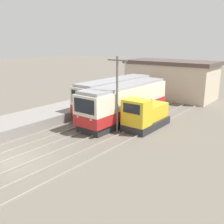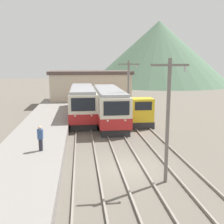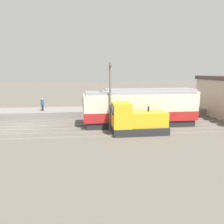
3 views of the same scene
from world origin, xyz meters
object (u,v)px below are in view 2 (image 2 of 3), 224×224
Objects in this scene: commuter_train_left at (83,105)px; catenary_mast_near at (168,117)px; shunting_locomotive at (138,113)px; commuter_train_center at (109,107)px; catenary_mast_mid at (128,93)px; person_on_platform at (40,137)px.

catenary_mast_near is at bearing -75.63° from commuter_train_left.
commuter_train_left is 6.58m from shunting_locomotive.
commuter_train_center is at bearing -35.59° from commuter_train_left.
commuter_train_center is 1.82× the size of catenary_mast_mid.
person_on_platform is (-2.86, -13.24, 0.02)m from commuter_train_left.
commuter_train_left reaches higher than person_on_platform.
commuter_train_left is 7.18m from catenary_mast_mid.
commuter_train_left is at bearing 77.81° from person_on_platform.
person_on_platform is at bearing 153.50° from catenary_mast_near.
shunting_locomotive is 13.38m from person_on_platform.
catenary_mast_near is 11.41m from catenary_mast_mid.
shunting_locomotive is (5.80, -3.07, -0.55)m from commuter_train_left.
catenary_mast_mid is (1.51, -3.40, 1.93)m from commuter_train_center.
commuter_train_left is 2.19× the size of shunting_locomotive.
catenary_mast_mid is at bearing -51.46° from commuter_train_left.
commuter_train_left is at bearing 144.41° from commuter_train_center.
catenary_mast_near is at bearing -26.50° from person_on_platform.
person_on_platform is at bearing -116.73° from commuter_train_center.
catenary_mast_near is 4.09× the size of person_on_platform.
catenary_mast_mid reaches higher than person_on_platform.
catenary_mast_mid is (4.31, -5.41, 1.92)m from commuter_train_left.
commuter_train_center is at bearing 113.89° from catenary_mast_mid.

